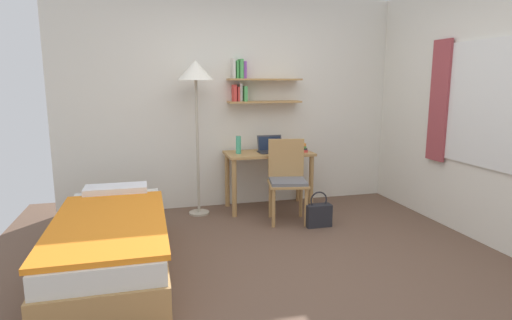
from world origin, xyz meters
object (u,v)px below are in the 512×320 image
Objects in this scene: desk at (269,163)px; standing_lamp at (196,79)px; bed at (112,243)px; handbag at (318,214)px; desk_chair at (287,177)px; laptop at (271,148)px; water_bottle at (238,145)px; book_stack at (298,147)px.

standing_lamp is (-0.87, -0.01, 1.02)m from desk.
bed is 2.17m from handbag.
standing_lamp is at bearing 56.68° from bed.
desk_chair is at bearing -26.90° from standing_lamp.
water_bottle reaches higher than laptop.
laptop reaches higher than book_stack.
desk is 0.96m from handbag.
laptop is (0.03, 0.01, 0.19)m from desk.
book_stack is at bearing 87.57° from handbag.
water_bottle reaches higher than handbag.
water_bottle is (-0.40, -0.01, 0.05)m from laptop.
book_stack is (2.12, 1.32, 0.52)m from bed.
book_stack reaches higher than bed.
handbag is at bearing -48.80° from desk_chair.
laptop is 1.05m from handbag.
handbag is (0.31, -0.79, -0.63)m from laptop.
standing_lamp is (-0.94, 0.48, 1.09)m from desk_chair.
desk is 1.14× the size of desk_chair.
desk_chair is 2.92× the size of laptop.
desk_chair is at bearing -80.80° from desk.
handbag is (2.09, 0.57, -0.11)m from bed.
standing_lamp is at bearing 179.68° from water_bottle.
desk is 4.95× the size of water_bottle.
standing_lamp is at bearing 147.19° from handbag.
bed reaches higher than handbag.
book_stack is at bearing -1.72° from water_bottle.
book_stack is (0.29, 0.45, 0.26)m from desk_chair.
standing_lamp is at bearing -179.33° from laptop.
laptop is 0.35m from book_stack.
desk_chair is at bearing -83.90° from laptop.
bed is 2.18× the size of desk_chair.
desk reaches higher than bed.
standing_lamp reaches higher than laptop.
desk_chair reaches higher than handbag.
book_stack is at bearing 31.95° from bed.
desk is 0.19m from laptop.
standing_lamp is 5.70× the size of laptop.
standing_lamp is 8.47× the size of water_bottle.
water_bottle is at bearing 133.78° from desk_chair.
water_bottle is at bearing -0.32° from standing_lamp.
laptop is at bearing 37.40° from bed.
desk_chair is 3.70× the size of book_stack.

